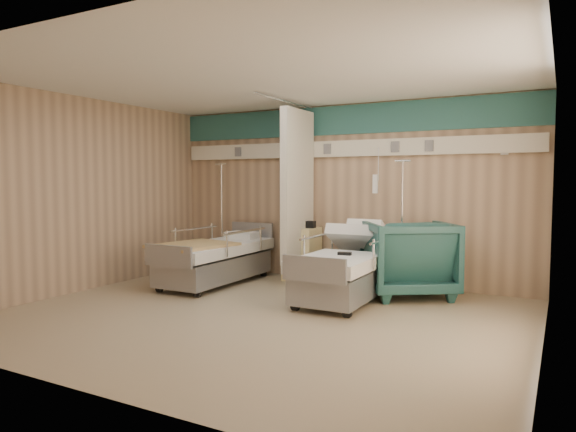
{
  "coord_description": "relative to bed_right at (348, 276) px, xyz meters",
  "views": [
    {
      "loc": [
        3.13,
        -5.1,
        1.61
      ],
      "look_at": [
        0.06,
        0.6,
        1.15
      ],
      "focal_mm": 32.0,
      "sensor_mm": 36.0,
      "label": 1
    }
  ],
  "objects": [
    {
      "name": "visitor_armchair",
      "position": [
        0.65,
        0.6,
        0.21
      ],
      "size": [
        1.58,
        1.59,
        1.06
      ],
      "primitive_type": "imported",
      "rotation": [
        0.0,
        0.0,
        3.71
      ],
      "color": "#1D4946",
      "rests_on": "ground"
    },
    {
      "name": "call_remote",
      "position": [
        0.04,
        -0.21,
        0.33
      ],
      "size": [
        0.18,
        0.1,
        0.04
      ],
      "primitive_type": "cube",
      "rotation": [
        0.0,
        0.0,
        0.14
      ],
      "color": "black",
      "rests_on": "bed_right"
    },
    {
      "name": "waffle_blanket",
      "position": [
        0.67,
        0.61,
        0.78
      ],
      "size": [
        0.91,
        0.88,
        0.08
      ],
      "primitive_type": "cube",
      "rotation": [
        0.0,
        0.0,
        3.68
      ],
      "color": "white",
      "rests_on": "visitor_armchair"
    },
    {
      "name": "bedside_cabinet",
      "position": [
        -1.15,
        0.9,
        0.11
      ],
      "size": [
        0.5,
        0.48,
        0.85
      ],
      "primitive_type": "cube",
      "color": "#F2DF97",
      "rests_on": "ground"
    },
    {
      "name": "bed_right",
      "position": [
        0.0,
        0.0,
        0.0
      ],
      "size": [
        1.0,
        2.16,
        0.63
      ],
      "primitive_type": null,
      "color": "white",
      "rests_on": "ground"
    },
    {
      "name": "bed_left",
      "position": [
        -2.2,
        0.0,
        0.0
      ],
      "size": [
        1.0,
        2.16,
        0.63
      ],
      "primitive_type": null,
      "color": "white",
      "rests_on": "ground"
    },
    {
      "name": "tan_blanket",
      "position": [
        -2.26,
        -0.46,
        0.33
      ],
      "size": [
        1.08,
        1.27,
        0.04
      ],
      "primitive_type": "cube",
      "rotation": [
        0.0,
        0.0,
        -0.18
      ],
      "color": "tan",
      "rests_on": "bed_left"
    },
    {
      "name": "iv_stand_right",
      "position": [
        0.5,
        0.81,
        0.07
      ],
      "size": [
        0.34,
        0.34,
        1.9
      ],
      "rotation": [
        0.0,
        0.0,
        0.07
      ],
      "color": "silver",
      "rests_on": "ground"
    },
    {
      "name": "room_walls",
      "position": [
        -0.63,
        -1.05,
        1.55
      ],
      "size": [
        6.04,
        5.04,
        2.82
      ],
      "color": "tan",
      "rests_on": "ground"
    },
    {
      "name": "white_cup",
      "position": [
        -1.2,
        0.96,
        0.6
      ],
      "size": [
        0.11,
        0.11,
        0.13
      ],
      "primitive_type": "cylinder",
      "rotation": [
        0.0,
        0.0,
        -0.18
      ],
      "color": "white",
      "rests_on": "bedside_cabinet"
    },
    {
      "name": "iv_stand_left",
      "position": [
        -2.72,
        0.9,
        0.07
      ],
      "size": [
        0.34,
        0.34,
        1.89
      ],
      "rotation": [
        0.0,
        0.0,
        -0.14
      ],
      "color": "silver",
      "rests_on": "ground"
    },
    {
      "name": "toiletry_bag",
      "position": [
        -1.02,
        0.88,
        0.59
      ],
      "size": [
        0.21,
        0.14,
        0.11
      ],
      "primitive_type": "cube",
      "rotation": [
        0.0,
        0.0,
        0.06
      ],
      "color": "black",
      "rests_on": "bedside_cabinet"
    },
    {
      "name": "ground",
      "position": [
        -0.6,
        -1.3,
        -0.32
      ],
      "size": [
        6.0,
        5.0,
        0.0
      ],
      "primitive_type": "cube",
      "color": "gray",
      "rests_on": "ground"
    }
  ]
}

